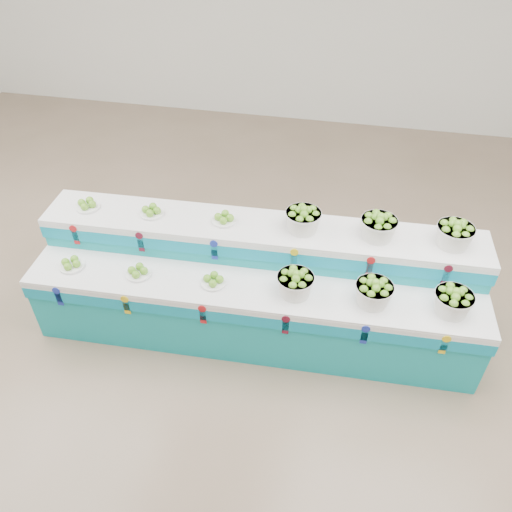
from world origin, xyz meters
name	(u,v)px	position (x,y,z in m)	size (l,w,h in m)	color
ground	(174,342)	(0.00, 0.00, 0.00)	(10.00, 10.00, 0.00)	#77624C
display_stand	(256,286)	(0.71, 0.38, 0.51)	(4.01, 1.03, 1.02)	teal
plate_lower_left	(71,263)	(-0.90, 0.07, 0.77)	(0.22, 0.22, 0.09)	white
plate_lower_mid	(138,271)	(-0.28, 0.10, 0.77)	(0.22, 0.22, 0.09)	white
plate_lower_right	(213,280)	(0.39, 0.12, 0.77)	(0.22, 0.22, 0.09)	white
basket_lower_left	(295,283)	(1.09, 0.15, 0.83)	(0.31, 0.31, 0.23)	silver
basket_lower_mid	(374,292)	(1.74, 0.17, 0.83)	(0.31, 0.31, 0.23)	silver
basket_lower_right	(453,301)	(2.36, 0.19, 0.83)	(0.31, 0.31, 0.23)	silver
plate_upper_left	(87,204)	(-0.92, 0.57, 1.07)	(0.22, 0.22, 0.09)	white
plate_upper_mid	(151,210)	(-0.30, 0.59, 1.07)	(0.22, 0.22, 0.09)	white
plate_upper_right	(224,217)	(0.37, 0.62, 1.07)	(0.22, 0.22, 0.09)	white
basket_upper_left	(303,219)	(1.08, 0.64, 1.13)	(0.31, 0.31, 0.23)	silver
basket_upper_mid	(379,227)	(1.72, 0.67, 1.13)	(0.31, 0.31, 0.23)	silver
basket_upper_right	(455,234)	(2.34, 0.69, 1.13)	(0.31, 0.31, 0.23)	silver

